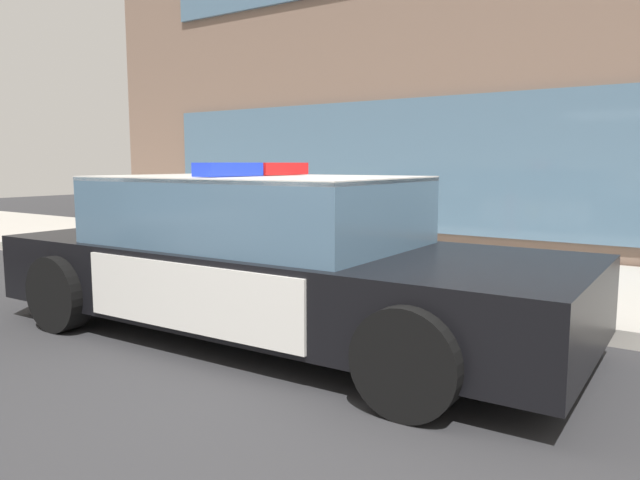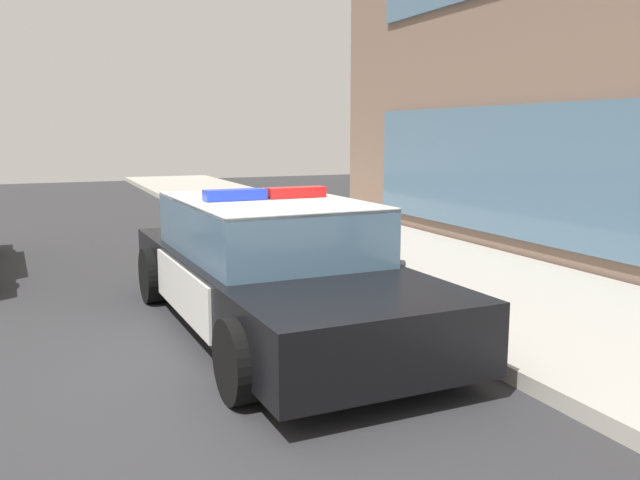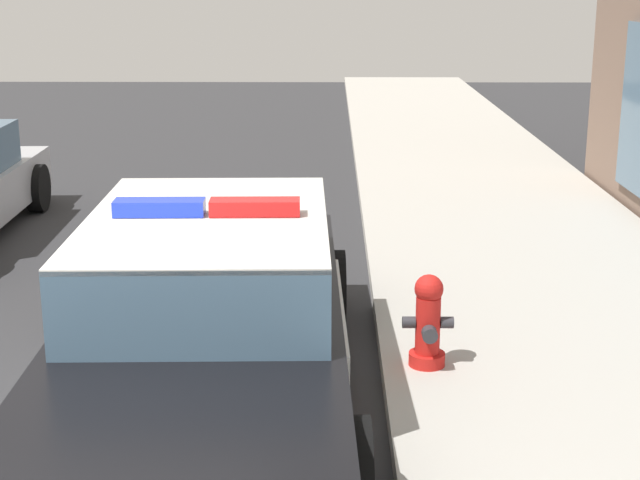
% 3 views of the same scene
% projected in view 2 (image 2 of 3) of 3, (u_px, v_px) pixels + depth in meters
% --- Properties ---
extents(ground, '(48.00, 48.00, 0.00)m').
position_uv_depth(ground, '(233.00, 383.00, 5.59)').
color(ground, '#303033').
extents(sidewalk, '(48.00, 3.44, 0.15)m').
position_uv_depth(sidewalk, '(581.00, 323.00, 7.07)').
color(sidewalk, '#B2ADA3').
rests_on(sidewalk, ground).
extents(police_cruiser, '(5.18, 2.24, 1.49)m').
position_uv_depth(police_cruiser, '(272.00, 266.00, 7.04)').
color(police_cruiser, black).
rests_on(police_cruiser, ground).
extents(fire_hydrant, '(0.34, 0.39, 0.73)m').
position_uv_depth(fire_hydrant, '(390.00, 265.00, 8.00)').
color(fire_hydrant, red).
rests_on(fire_hydrant, sidewalk).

